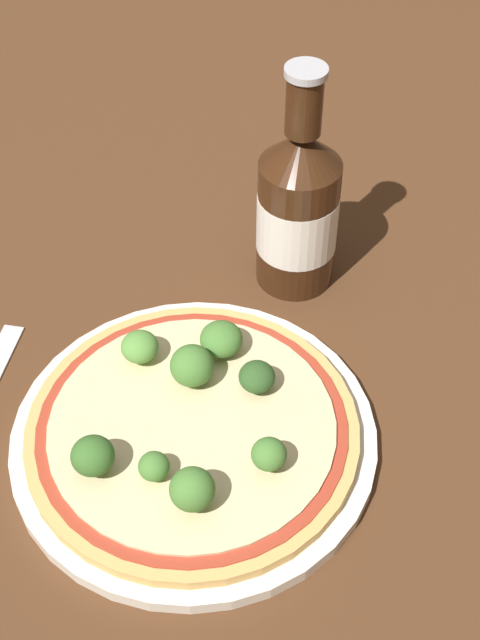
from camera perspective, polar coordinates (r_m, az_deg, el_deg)
ground_plane at (r=0.71m, az=-2.47°, el=-6.93°), size 3.00×3.00×0.00m
plate at (r=0.70m, az=-2.68°, el=-7.60°), size 0.28×0.28×0.01m
pizza at (r=0.68m, az=-2.81°, el=-7.11°), size 0.26×0.26×0.01m
broccoli_floret_0 at (r=0.62m, az=-3.07°, el=-10.78°), size 0.03×0.03×0.03m
broccoli_floret_1 at (r=0.65m, az=-9.40°, el=-8.58°), size 0.03×0.03×0.03m
broccoli_floret_2 at (r=0.69m, az=1.09°, el=-3.66°), size 0.03×0.03×0.03m
broccoli_floret_3 at (r=0.71m, az=-6.43°, el=-1.71°), size 0.03×0.03×0.03m
broccoli_floret_4 at (r=0.64m, az=1.86°, el=-8.60°), size 0.03×0.03×0.03m
broccoli_floret_5 at (r=0.69m, az=-3.09°, el=-2.94°), size 0.03×0.03×0.03m
broccoli_floret_6 at (r=0.65m, az=-5.53°, el=-9.32°), size 0.02×0.02×0.02m
broccoli_floret_7 at (r=0.71m, az=-1.21°, el=-1.24°), size 0.03×0.03×0.03m
beer_bottle at (r=0.77m, az=3.73°, el=7.21°), size 0.07×0.07×0.21m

